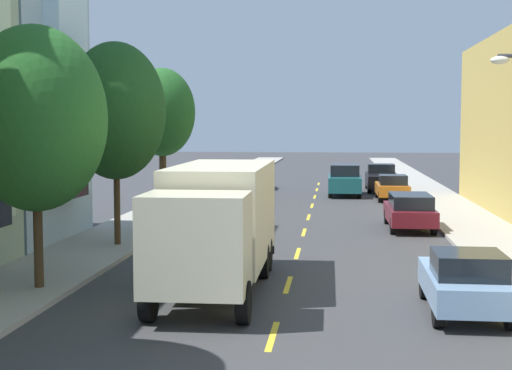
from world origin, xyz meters
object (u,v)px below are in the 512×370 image
(parked_suv_red, at_px, (238,184))
(moving_teal_sedan, at_px, (345,180))
(delivery_box_truck, at_px, (218,219))
(parked_hatchback_sky, at_px, (465,282))
(parked_pickup_silver, at_px, (201,208))
(parked_sedan_forest, at_px, (254,178))
(street_tree_third, at_px, (116,111))
(parked_hatchback_orange, at_px, (392,187))
(street_tree_farthest, at_px, (162,113))
(parked_wagon_burgundy, at_px, (410,210))
(street_tree_second, at_px, (35,119))
(parked_pickup_black, at_px, (382,178))

(parked_suv_red, distance_m, moving_teal_sedan, 7.32)
(delivery_box_truck, height_order, parked_hatchback_sky, delivery_box_truck)
(parked_pickup_silver, height_order, parked_sedan_forest, parked_pickup_silver)
(street_tree_third, height_order, delivery_box_truck, street_tree_third)
(delivery_box_truck, relative_size, parked_sedan_forest, 1.82)
(parked_sedan_forest, bearing_deg, street_tree_third, -95.13)
(parked_suv_red, bearing_deg, parked_pickup_silver, -90.68)
(street_tree_third, relative_size, parked_suv_red, 1.47)
(parked_hatchback_sky, relative_size, parked_hatchback_orange, 1.00)
(street_tree_farthest, distance_m, parked_hatchback_sky, 18.99)
(parked_wagon_burgundy, bearing_deg, street_tree_third, -151.25)
(street_tree_second, height_order, parked_sedan_forest, street_tree_second)
(street_tree_farthest, bearing_deg, parked_wagon_burgundy, -6.03)
(parked_sedan_forest, distance_m, parked_hatchback_orange, 10.80)
(parked_sedan_forest, bearing_deg, moving_teal_sedan, -31.55)
(delivery_box_truck, xyz_separation_m, parked_wagon_burgundy, (6.14, 12.07, -1.07))
(parked_wagon_burgundy, relative_size, parked_sedan_forest, 1.05)
(parked_suv_red, bearing_deg, street_tree_third, -97.36)
(parked_suv_red, xyz_separation_m, parked_wagon_burgundy, (8.61, -10.60, -0.18))
(parked_hatchback_sky, height_order, parked_suv_red, parked_suv_red)
(street_tree_farthest, xyz_separation_m, parked_pickup_silver, (2.00, -1.59, -4.05))
(parked_hatchback_sky, relative_size, moving_teal_sedan, 0.84)
(parked_hatchback_sky, height_order, moving_teal_sedan, moving_teal_sedan)
(street_tree_third, xyz_separation_m, parked_wagon_burgundy, (10.74, 5.89, -4.03))
(street_tree_farthest, distance_m, parked_hatchback_orange, 15.94)
(street_tree_second, distance_m, parked_pickup_black, 33.22)
(street_tree_farthest, xyz_separation_m, moving_teal_sedan, (8.20, 13.56, -3.90))
(street_tree_second, height_order, parked_pickup_black, street_tree_second)
(street_tree_farthest, bearing_deg, parked_pickup_silver, -38.42)
(street_tree_second, height_order, moving_teal_sedan, street_tree_second)
(parked_pickup_black, xyz_separation_m, parked_pickup_silver, (-8.67, -18.77, 0.00))
(street_tree_farthest, bearing_deg, parked_hatchback_orange, 44.94)
(street_tree_third, bearing_deg, street_tree_second, -90.00)
(street_tree_second, bearing_deg, parked_hatchback_orange, 66.39)
(parked_pickup_silver, bearing_deg, delivery_box_truck, -77.39)
(street_tree_third, distance_m, parked_suv_red, 17.07)
(parked_hatchback_sky, bearing_deg, street_tree_third, 142.65)
(parked_pickup_silver, height_order, moving_teal_sedan, moving_teal_sedan)
(parked_hatchback_sky, distance_m, moving_teal_sedan, 28.83)
(parked_suv_red, bearing_deg, parked_pickup_black, 42.13)
(parked_hatchback_orange, height_order, moving_teal_sedan, moving_teal_sedan)
(street_tree_second, relative_size, parked_wagon_burgundy, 1.44)
(parked_hatchback_orange, distance_m, moving_teal_sedan, 3.81)
(delivery_box_truck, bearing_deg, street_tree_third, 126.65)
(street_tree_farthest, height_order, parked_hatchback_sky, street_tree_farthest)
(street_tree_farthest, distance_m, delivery_box_truck, 14.30)
(street_tree_second, height_order, street_tree_third, street_tree_third)
(parked_hatchback_sky, distance_m, parked_pickup_black, 32.35)
(street_tree_third, distance_m, parked_hatchback_sky, 14.02)
(moving_teal_sedan, bearing_deg, parked_pickup_black, 55.75)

